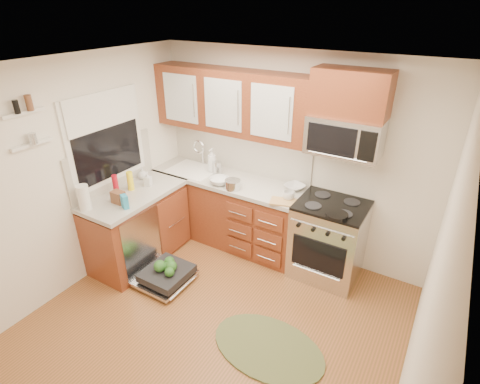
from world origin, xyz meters
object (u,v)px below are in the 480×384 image
Objects in this scene: upper_cabinets at (231,102)px; rug at (268,348)px; skillet at (337,215)px; paper_towel_roll at (84,198)px; sink at (193,178)px; bowl_a at (295,187)px; microwave at (345,136)px; bowl_b at (219,181)px; cutting_board at (283,202)px; range at (328,240)px; dishwasher at (165,275)px; stock_pot at (233,185)px; cup at (289,196)px.

upper_cabinets reaches higher than rug.
paper_towel_roll reaches higher than skillet.
upper_cabinets is 3.31× the size of sink.
bowl_a is at bearing 1.64° from upper_cabinets.
rug is at bearing -92.71° from microwave.
bowl_b is at bearing 54.76° from paper_towel_roll.
cutting_board is at bearing -1.95° from bowl_b.
skillet is (0.12, -0.25, 0.50)m from range.
bowl_a is at bearing 162.22° from range.
cutting_board is (-0.50, -0.21, 0.46)m from range.
microwave reaches higher than bowl_b.
cutting_board is 1.04× the size of paper_towel_roll.
bowl_b reaches higher than dishwasher.
stock_pot is at bearing 178.23° from skillet.
skillet is 1.51m from bowl_b.
stock_pot reaches higher than dishwasher.
sink is 1.51m from paper_towel_roll.
cutting_board is at bearing 41.50° from dishwasher.
range is 0.85× the size of rug.
paper_towel_roll is at bearing -103.66° from sink.
paper_towel_roll is at bearing -145.14° from cutting_board.
stock_pot reaches higher than rug.
paper_towel_roll is (-2.21, -0.10, 1.06)m from rug.
stock_pot is at bearing 68.17° from dishwasher.
cup is (1.45, -0.11, 0.18)m from sink.
paper_towel_roll is at bearing -177.38° from rug.
rug is at bearing 2.62° from paper_towel_roll.
paper_towel_roll reaches higher than stock_pot.
cutting_board is (1.04, 0.92, 0.84)m from dishwasher.
paper_towel_roll is at bearing -143.50° from cup.
sink is 3.22× the size of stock_pot.
skillet reaches higher than sink.
bowl_b reaches higher than cutting_board.
microwave is at bearing 12.24° from bowl_b.
sink is at bearing 172.04° from cutting_board.
bowl_a is (-0.03, 0.38, 0.02)m from cutting_board.
dishwasher is 3.01× the size of bowl_a.
upper_cabinets is 8.97× the size of skillet.
rug is at bearing -45.95° from stock_pot.
stock_pot is at bearing 180.00° from cutting_board.
cutting_board is 0.10m from cup.
bowl_b is (-1.31, 1.17, 0.95)m from rug.
bowl_b is (-0.88, 0.03, 0.03)m from cutting_board.
stock_pot is at bearing -56.66° from upper_cabinets.
range is at bearing 22.78° from cutting_board.
range is at bearing -5.89° from upper_cabinets.
paper_towel_roll reaches higher than sink.
range is at bearing -17.78° from bowl_a.
range is 1.36× the size of dishwasher.
cup is at bearing 3.94° from bowl_b.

